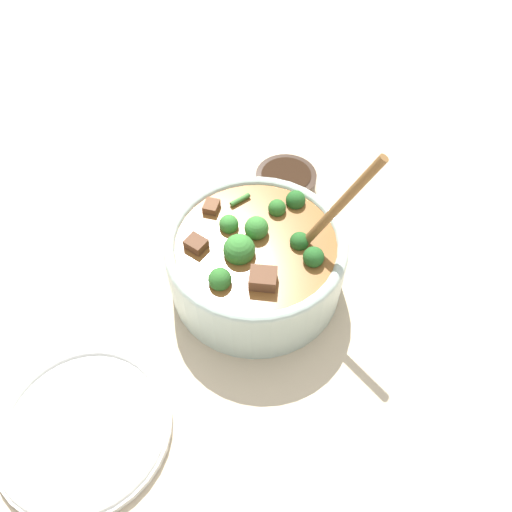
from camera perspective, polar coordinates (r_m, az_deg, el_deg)
The scene contains 4 objects.
ground_plane at distance 0.75m, azimuth 0.00°, elevation -3.08°, with size 4.00×4.00×0.00m, color #C6B293.
stew_bowl at distance 0.70m, azimuth 0.02°, elevation -0.36°, with size 0.25×0.27×0.26m.
condiment_bowl at distance 0.86m, azimuth 3.42°, elevation 8.49°, with size 0.10×0.10×0.04m.
empty_plate at distance 0.68m, azimuth -19.08°, elevation -17.96°, with size 0.22×0.22×0.02m.
Camera 1 is at (-0.42, -0.02, 0.62)m, focal length 35.00 mm.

